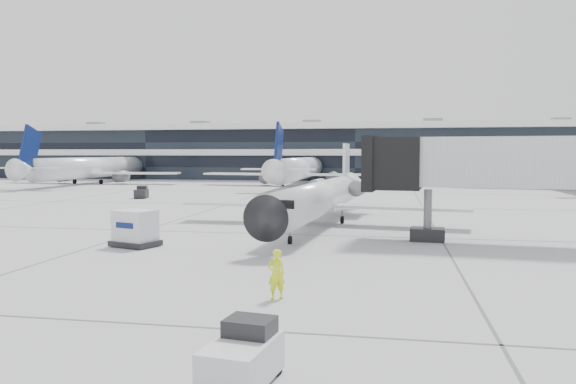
% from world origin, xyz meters
% --- Properties ---
extents(ground, '(220.00, 220.00, 0.00)m').
position_xyz_m(ground, '(0.00, 0.00, 0.00)').
color(ground, '#9B9B9E').
rests_on(ground, ground).
extents(terminal, '(170.00, 22.00, 10.00)m').
position_xyz_m(terminal, '(0.00, 82.00, 5.00)').
color(terminal, black).
rests_on(terminal, ground).
extents(bg_jet_left, '(32.00, 40.00, 9.60)m').
position_xyz_m(bg_jet_left, '(-45.00, 55.00, 0.00)').
color(bg_jet_left, white).
rests_on(bg_jet_left, ground).
extents(bg_jet_center, '(32.00, 40.00, 9.60)m').
position_xyz_m(bg_jet_center, '(-8.00, 55.00, 0.00)').
color(bg_jet_center, white).
rests_on(bg_jet_center, ground).
extents(bg_jet_right, '(32.00, 40.00, 9.60)m').
position_xyz_m(bg_jet_right, '(32.00, 55.00, 0.00)').
color(bg_jet_right, white).
rests_on(bg_jet_right, ground).
extents(regional_jet, '(21.74, 27.16, 6.27)m').
position_xyz_m(regional_jet, '(1.80, 5.44, 2.14)').
color(regional_jet, silver).
rests_on(regional_jet, ground).
extents(jet_bridge, '(20.42, 5.79, 6.55)m').
position_xyz_m(jet_bridge, '(16.47, -1.76, 4.77)').
color(jet_bridge, silver).
rests_on(jet_bridge, ground).
extents(ramp_worker, '(0.81, 0.75, 1.87)m').
position_xyz_m(ramp_worker, '(2.77, -16.25, 0.93)').
color(ramp_worker, '#E3FF1A').
rests_on(ramp_worker, ground).
extents(baggage_tug, '(1.65, 2.43, 1.44)m').
position_xyz_m(baggage_tug, '(3.54, -23.85, 0.65)').
color(baggage_tug, silver).
rests_on(baggage_tug, ground).
extents(cargo_uld, '(2.98, 2.56, 2.06)m').
position_xyz_m(cargo_uld, '(-7.60, -6.29, 1.03)').
color(cargo_uld, black).
rests_on(cargo_uld, ground).
extents(traffic_cone, '(0.41, 0.41, 0.50)m').
position_xyz_m(traffic_cone, '(-0.84, 12.68, 0.24)').
color(traffic_cone, '#FF400D').
rests_on(traffic_cone, ground).
extents(far_tug, '(1.85, 2.54, 1.45)m').
position_xyz_m(far_tug, '(-22.47, 26.25, 0.65)').
color(far_tug, black).
rests_on(far_tug, ground).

